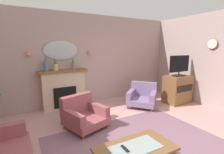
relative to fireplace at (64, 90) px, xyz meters
The scene contains 16 objects.
wall_back 1.15m from the fireplace, 16.48° to the left, with size 7.30×0.10×2.82m, color #B29993.
patterned_rug 2.79m from the fireplace, 74.06° to the right, with size 3.20×2.40×0.01m, color #7F5B6B.
fireplace is the anchor object (origin of this frame).
mantel_vase_centre 0.89m from the fireplace, behind, with size 0.13×0.13×0.41m.
mantel_vase_left 0.77m from the fireplace, behind, with size 0.13×0.13×0.35m.
mantel_vase_right 0.81m from the fireplace, ahead, with size 0.10×0.10×0.33m.
wall_mirror 1.15m from the fireplace, 90.00° to the left, with size 0.96×0.06×0.56m, color #B2BCC6.
wall_sconce_left 1.38m from the fireplace, behind, with size 0.14×0.14×0.14m, color #D17066.
wall_sconce_right 1.38m from the fireplace, ahead, with size 0.14×0.14×0.14m, color #D17066.
wall_clock 4.52m from the fireplace, 26.75° to the right, with size 0.04×0.31×0.31m.
coffee_table 3.14m from the fireplace, 85.23° to the right, with size 1.10×0.60×0.45m.
tv_remote 3.10m from the fireplace, 88.04° to the right, with size 0.04×0.16×0.02m, color black.
armchair_by_coffee_table 2.38m from the fireplace, 23.25° to the right, with size 1.14×1.14×0.71m.
armchair_in_corner 1.40m from the fireplace, 85.56° to the right, with size 1.01×1.03×0.71m.
tv_cabinet 3.58m from the fireplace, 20.62° to the right, with size 0.80×0.57×0.90m.
tv_flatscreen 3.65m from the fireplace, 20.94° to the right, with size 0.84×0.24×0.65m.
Camera 1 is at (-1.75, -1.92, 1.80)m, focal length 26.12 mm.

